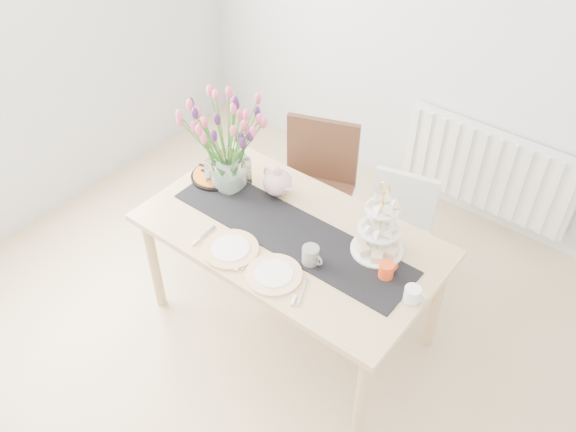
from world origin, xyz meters
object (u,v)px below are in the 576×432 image
Objects in this scene: plate_left at (231,249)px; plate_right at (274,275)px; radiator at (488,170)px; mug_orange at (386,271)px; cream_jug at (412,294)px; tart_tin at (214,176)px; chair_brown at (316,181)px; tulip_vase at (225,130)px; dining_table at (291,243)px; cake_stand at (379,235)px; teapot at (278,183)px; mug_grey at (311,256)px; chair_white at (397,227)px.

plate_right is at bearing 0.00° from plate_left.
mug_orange is (0.09, -1.54, 0.34)m from radiator.
radiator is at bearing 87.41° from cream_jug.
tart_tin is 3.05× the size of mug_orange.
chair_brown is 0.69m from tart_tin.
tulip_vase is 2.35× the size of plate_left.
plate_right is (0.13, -0.29, 0.08)m from dining_table.
cake_stand reaches higher than teapot.
mug_orange reaches higher than tart_tin.
radiator is 1.59m from teapot.
cake_stand is 3.86× the size of mug_grey.
cake_stand reaches higher than mug_orange.
chair_brown is at bearing 112.55° from teapot.
cream_jug is (0.99, -0.22, -0.04)m from teapot.
chair_brown is at bearing 78.67° from mug_orange.
radiator is 1.47m from cake_stand.
cream_jug is at bearing -53.17° from chair_brown.
radiator is at bearing 63.73° from chair_white.
plate_left is (-0.16, -0.29, 0.08)m from dining_table.
radiator is 1.21m from chair_brown.
cake_stand is (0.43, 0.16, 0.19)m from dining_table.
cake_stand is (0.96, 0.07, -0.26)m from tulip_vase.
plate_left is (-0.72, -0.33, -0.04)m from mug_orange.
dining_table is 17.83× the size of mug_orange.
chair_brown reaches higher than plate_left.
cake_stand is at bearing 56.21° from mug_grey.
mug_orange is (-0.17, 0.05, 0.00)m from cream_jug.
radiator is 0.75× the size of dining_table.
chair_brown is at bearing 146.35° from cake_stand.
mug_orange reaches higher than radiator.
mug_grey reaches higher than plate_right.
chair_white reaches higher than radiator.
plate_right is (-0.31, -0.46, -0.11)m from cake_stand.
mug_grey is at bearing -76.60° from chair_brown.
chair_brown is 1.19× the size of chair_white.
dining_table is at bearing 61.53° from plate_left.
chair_white is 2.86× the size of tart_tin.
plate_left is at bearing -108.70° from radiator.
tart_tin is at bearing 170.99° from mug_grey.
chair_brown is 3.41× the size of tart_tin.
cake_stand is 4.99× the size of cream_jug.
cake_stand is (-0.04, -1.41, 0.41)m from radiator.
teapot is 1.01m from cream_jug.
mug_orange is (0.35, 0.15, -0.01)m from mug_grey.
teapot reaches higher than dining_table.
teapot reaches higher than radiator.
mug_grey reaches higher than tart_tin.
dining_table is 4.01× the size of cake_stand.
chair_white reaches higher than plate_left.
plate_right is at bearing -26.81° from tart_tin.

